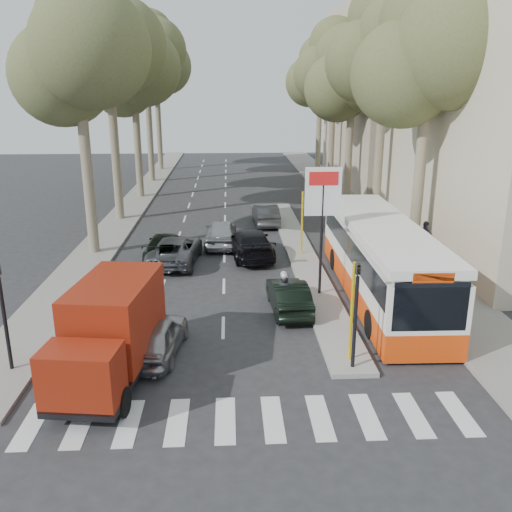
{
  "coord_description": "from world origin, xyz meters",
  "views": [
    {
      "loc": [
        -0.61,
        -16.78,
        8.64
      ],
      "look_at": [
        0.54,
        5.9,
        1.6
      ],
      "focal_mm": 38.0,
      "sensor_mm": 36.0,
      "label": 1
    }
  ],
  "objects_px": {
    "dark_hatchback": "(289,296)",
    "red_truck": "(111,331)",
    "motorcycle": "(284,294)",
    "silver_hatchback": "(157,337)",
    "city_bus": "(380,258)"
  },
  "relations": [
    {
      "from": "dark_hatchback",
      "to": "silver_hatchback",
      "type": "bearing_deg",
      "value": 32.76
    },
    {
      "from": "city_bus",
      "to": "motorcycle",
      "type": "height_order",
      "value": "city_bus"
    },
    {
      "from": "dark_hatchback",
      "to": "red_truck",
      "type": "relative_size",
      "value": 0.68
    },
    {
      "from": "dark_hatchback",
      "to": "red_truck",
      "type": "xyz_separation_m",
      "value": [
        -6.02,
        -4.95,
        0.93
      ]
    },
    {
      "from": "silver_hatchback",
      "to": "motorcycle",
      "type": "distance_m",
      "value": 5.69
    },
    {
      "from": "silver_hatchback",
      "to": "dark_hatchback",
      "type": "xyz_separation_m",
      "value": [
        4.85,
        3.56,
        -0.02
      ]
    },
    {
      "from": "silver_hatchback",
      "to": "red_truck",
      "type": "distance_m",
      "value": 2.03
    },
    {
      "from": "silver_hatchback",
      "to": "motorcycle",
      "type": "bearing_deg",
      "value": -136.92
    },
    {
      "from": "dark_hatchback",
      "to": "motorcycle",
      "type": "distance_m",
      "value": 0.38
    },
    {
      "from": "red_truck",
      "to": "city_bus",
      "type": "xyz_separation_m",
      "value": [
        10.08,
        6.4,
        0.17
      ]
    },
    {
      "from": "dark_hatchback",
      "to": "city_bus",
      "type": "height_order",
      "value": "city_bus"
    },
    {
      "from": "dark_hatchback",
      "to": "motorcycle",
      "type": "xyz_separation_m",
      "value": [
        -0.23,
        -0.25,
        0.17
      ]
    },
    {
      "from": "red_truck",
      "to": "motorcycle",
      "type": "bearing_deg",
      "value": 46.61
    },
    {
      "from": "red_truck",
      "to": "city_bus",
      "type": "relative_size",
      "value": 0.46
    },
    {
      "from": "red_truck",
      "to": "motorcycle",
      "type": "xyz_separation_m",
      "value": [
        5.79,
        4.7,
        -0.76
      ]
    }
  ]
}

